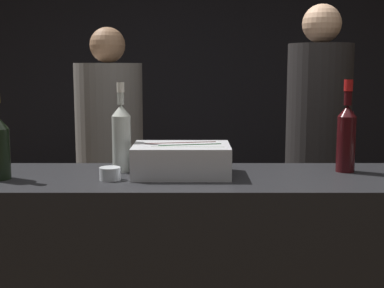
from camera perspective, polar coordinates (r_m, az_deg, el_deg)
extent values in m
cube|color=black|center=(4.42, 0.13, 8.09)|extent=(6.40, 0.06, 2.80)
cube|color=silver|center=(2.05, -0.90, -1.72)|extent=(0.37, 0.26, 0.12)
cylinder|color=#9EA899|center=(1.99, -0.22, -1.15)|extent=(0.28, 0.07, 0.06)
cylinder|color=#143319|center=(2.05, 0.05, -0.90)|extent=(0.25, 0.11, 0.06)
cylinder|color=#380F0F|center=(2.10, -1.00, -0.66)|extent=(0.29, 0.11, 0.06)
cylinder|color=silver|center=(2.00, -8.51, -3.13)|extent=(0.08, 0.08, 0.05)
sphere|color=#F4C66B|center=(2.00, -8.52, -3.07)|extent=(0.04, 0.04, 0.04)
cylinder|color=black|center=(2.20, 16.34, -0.03)|extent=(0.07, 0.07, 0.22)
cone|color=black|center=(2.19, 16.48, 3.40)|extent=(0.07, 0.07, 0.04)
cylinder|color=black|center=(2.18, 16.56, 5.30)|extent=(0.03, 0.03, 0.10)
cylinder|color=maroon|center=(2.18, 16.59, 6.02)|extent=(0.03, 0.03, 0.05)
cylinder|color=black|center=(2.11, -19.78, -1.00)|extent=(0.09, 0.09, 0.19)
cylinder|color=#B2B7AD|center=(2.14, -7.29, 0.03)|extent=(0.08, 0.08, 0.22)
cone|color=#B2B7AD|center=(2.13, -7.35, 3.59)|extent=(0.08, 0.08, 0.05)
cylinder|color=#B2B7AD|center=(2.12, -7.39, 5.37)|extent=(0.03, 0.03, 0.09)
cylinder|color=silver|center=(2.12, -7.40, 6.02)|extent=(0.03, 0.03, 0.04)
cube|color=black|center=(3.18, 13.12, -10.56)|extent=(0.26, 0.19, 0.80)
cylinder|color=black|center=(3.02, 13.60, 3.39)|extent=(0.35, 0.35, 0.73)
sphere|color=tan|center=(3.02, 13.92, 12.35)|extent=(0.21, 0.21, 0.21)
cube|color=black|center=(3.40, -8.33, -9.71)|extent=(0.30, 0.22, 0.74)
cylinder|color=slate|center=(3.25, -8.59, 2.42)|extent=(0.40, 0.40, 0.69)
sphere|color=#997051|center=(3.23, -8.77, 10.39)|extent=(0.21, 0.21, 0.21)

